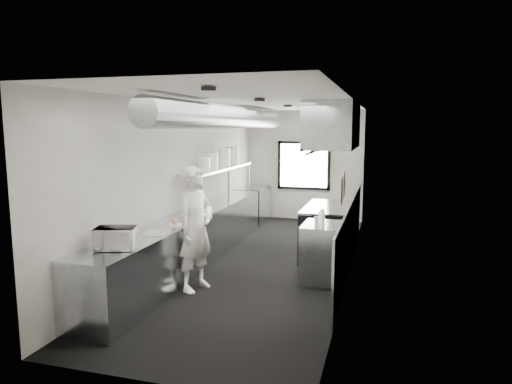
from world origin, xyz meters
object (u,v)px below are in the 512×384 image
Objects in this scene: squeeze_bottle_e at (322,215)px; range at (328,231)px; squeeze_bottle_a at (316,222)px; squeeze_bottle_c at (320,218)px; plate_stack_b at (212,161)px; bottle_station at (324,253)px; exhaust_hood at (333,126)px; deli_tub_a at (103,242)px; squeeze_bottle_d at (322,216)px; prep_counter at (192,240)px; line_cook at (196,229)px; knife_block at (202,200)px; far_work_table at (252,205)px; deli_tub_b at (117,238)px; plate_stack_a at (204,164)px; pass_shelf at (219,169)px; small_plate at (175,225)px; cutting_board at (198,212)px; plate_stack_c at (224,157)px; plate_stack_d at (233,155)px; squeeze_bottle_b at (323,219)px; microwave at (116,238)px.

range is at bearing 91.84° from squeeze_bottle_e.
squeeze_bottle_a is 0.90× the size of squeeze_bottle_c.
bottle_station is at bearing -29.61° from plate_stack_b.
deli_tub_a is (-2.44, -3.45, -1.44)m from exhaust_hood.
bottle_station is 3.00m from plate_stack_b.
exhaust_hood is at bearing 89.89° from squeeze_bottle_d.
line_cook is (0.55, -1.08, 0.46)m from prep_counter.
bottle_station is at bearing -46.85° from knife_block.
deli_tub_b is at bearing -91.31° from far_work_table.
plate_stack_a is (-0.06, -2.96, 1.25)m from far_work_table.
squeeze_bottle_d is at bearing -33.85° from pass_shelf.
deli_tub_b is (-2.32, -3.23, 0.48)m from range.
bottle_station is (0.05, -1.40, -1.94)m from exhaust_hood.
exhaust_hood reaches higher than plate_stack_a.
deli_tub_a is 1.38m from small_plate.
small_plate is 0.88× the size of knife_block.
knife_block reaches higher than cutting_board.
pass_shelf is 2.45m from far_work_table.
plate_stack_c is 2.21× the size of squeeze_bottle_a.
squeeze_bottle_d reaches higher than small_plate.
far_work_table is at bearing 121.77° from squeeze_bottle_e.
plate_stack_d is 2.01× the size of squeeze_bottle_d.
squeeze_bottle_e is at bearing 26.17° from small_plate.
plate_stack_d reaches higher than squeeze_bottle_d.
bottle_station is at bearing -9.00° from cutting_board.
plate_stack_c reaches higher than knife_block.
prep_counter is at bearing -88.62° from plate_stack_c.
knife_block is 2.56m from squeeze_bottle_c.
squeeze_bottle_b is at bearing -60.29° from far_work_table.
range reaches higher than prep_counter.
exhaust_hood is 1.86m from squeeze_bottle_d.
prep_counter is 2.32m from deli_tub_a.
small_plate is (-2.16, -0.71, 0.46)m from bottle_station.
deli_tub_a is at bearing -143.84° from squeeze_bottle_a.
squeeze_bottle_a reaches higher than cutting_board.
plate_stack_a is 0.69× the size of plate_stack_c.
squeeze_bottle_a is (2.25, -2.78, -0.78)m from plate_stack_d.
prep_counter is at bearing 86.31° from deli_tub_b.
far_work_table is at bearing 131.19° from range.
squeeze_bottle_b is at bearing 35.41° from deli_tub_b.
bottle_station is 3.16m from microwave.
small_plate is (-0.41, 0.16, -0.00)m from line_cook.
small_plate is at bearing -86.06° from plate_stack_c.
plate_stack_a is (-0.10, 3.07, 0.67)m from microwave.
line_cook is 8.28× the size of knife_block.
pass_shelf is 13.61× the size of knife_block.
plate_stack_b reaches higher than deli_tub_b.
deli_tub_b is at bearing -91.46° from pass_shelf.
microwave is 2.49m from cutting_board.
deli_tub_b is (-0.13, -2.03, 0.50)m from prep_counter.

